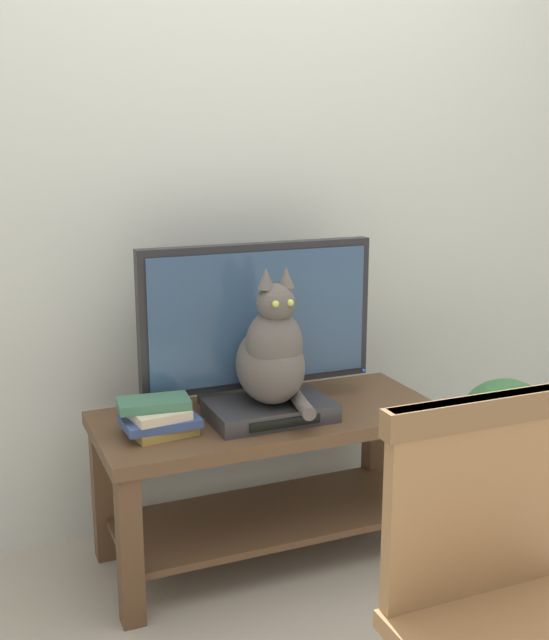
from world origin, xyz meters
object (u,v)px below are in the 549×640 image
object	(u,v)px
book_stack	(159,417)
potted_plant	(504,450)
cat	(272,354)
wooden_chair	(513,599)
tv	(258,323)
tv_stand	(269,457)
media_box	(270,410)

from	to	relation	value
book_stack	potted_plant	bearing A→B (deg)	-9.19
cat	book_stack	size ratio (longest dim) A/B	1.84
wooden_chair	book_stack	world-z (taller)	wooden_chair
tv	book_stack	bearing A→B (deg)	-160.24
tv_stand	cat	xyz separation A→B (m)	(-0.02, -0.07, 0.39)
cat	wooden_chair	xyz separation A→B (m)	(0.04, -1.16, -0.21)
tv_stand	media_box	world-z (taller)	media_box
tv_stand	wooden_chair	size ratio (longest dim) A/B	1.25
wooden_chair	potted_plant	size ratio (longest dim) A/B	1.51
tv	wooden_chair	world-z (taller)	tv
tv	book_stack	world-z (taller)	tv
tv	potted_plant	bearing A→B (deg)	-22.49
tv	cat	bearing A→B (deg)	-95.54
wooden_chair	book_stack	bearing A→B (deg)	109.22
media_box	cat	xyz separation A→B (m)	(0.00, -0.02, 0.20)
potted_plant	tv	bearing A→B (deg)	157.51
cat	media_box	bearing A→B (deg)	93.97
tv_stand	tv	world-z (taller)	tv
book_stack	potted_plant	xyz separation A→B (m)	(1.20, -0.19, -0.23)
cat	potted_plant	world-z (taller)	cat
tv_stand	media_box	size ratio (longest dim) A/B	2.89
media_box	tv_stand	bearing A→B (deg)	72.25
potted_plant	tv_stand	bearing A→B (deg)	163.62
tv	book_stack	xyz separation A→B (m)	(-0.39, -0.14, -0.24)
book_stack	media_box	bearing A→B (deg)	-1.60
tv	media_box	world-z (taller)	tv
cat	book_stack	world-z (taller)	cat
tv	media_box	size ratio (longest dim) A/B	2.05
cat	book_stack	bearing A→B (deg)	176.00
wooden_chair	potted_plant	bearing A→B (deg)	51.69
cat	book_stack	distance (m)	0.41
wooden_chair	potted_plant	distance (m)	1.28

